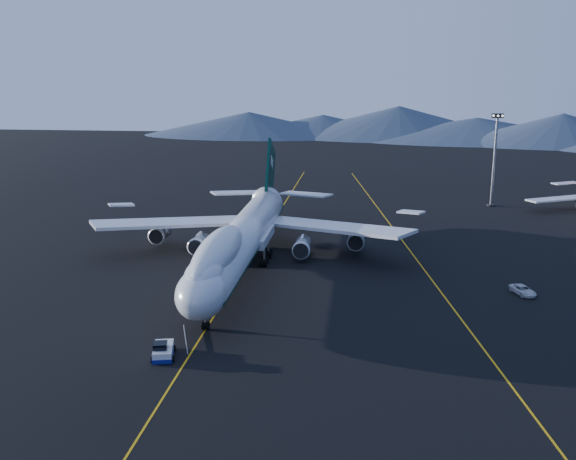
# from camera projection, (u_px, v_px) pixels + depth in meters

# --- Properties ---
(ground) EXTENTS (500.00, 500.00, 0.00)m
(ground) POSITION_uv_depth(u_px,v_px,m) (243.00, 269.00, 110.23)
(ground) COLOR black
(ground) RESTS_ON ground
(taxiway_line_main) EXTENTS (0.25, 220.00, 0.01)m
(taxiway_line_main) POSITION_uv_depth(u_px,v_px,m) (243.00, 269.00, 110.23)
(taxiway_line_main) COLOR #E4A40D
(taxiway_line_main) RESTS_ON ground
(taxiway_line_side) EXTENTS (28.08, 198.09, 0.01)m
(taxiway_line_side) POSITION_uv_depth(u_px,v_px,m) (416.00, 259.00, 116.38)
(taxiway_line_side) COLOR #E4A40D
(taxiway_line_side) RESTS_ON ground
(boeing_747) EXTENTS (59.62, 72.43, 19.37)m
(boeing_747) POSITION_uv_depth(u_px,v_px,m) (243.00, 237.00, 108.86)
(boeing_747) COLOR silver
(boeing_747) RESTS_ON ground
(pushback_tug) EXTENTS (3.46, 5.05, 2.02)m
(pushback_tug) POSITION_uv_depth(u_px,v_px,m) (163.00, 352.00, 76.48)
(pushback_tug) COLOR silver
(pushback_tug) RESTS_ON ground
(service_van) EXTENTS (3.78, 5.35, 1.36)m
(service_van) POSITION_uv_depth(u_px,v_px,m) (523.00, 290.00, 97.77)
(service_van) COLOR silver
(service_van) RESTS_ON ground
(floodlight_mast) EXTENTS (2.85, 2.14, 23.06)m
(floodlight_mast) POSITION_uv_depth(u_px,v_px,m) (494.00, 160.00, 159.18)
(floodlight_mast) COLOR black
(floodlight_mast) RESTS_ON ground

